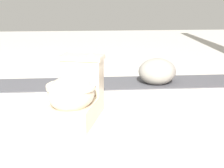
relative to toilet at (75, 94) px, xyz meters
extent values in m
plane|color=beige|center=(0.09, -0.07, -0.22)|extent=(14.00, 14.00, 0.00)
cube|color=#4C4C51|center=(-1.08, 0.43, -0.21)|extent=(0.56, 8.00, 0.01)
cube|color=beige|center=(0.00, 0.00, -0.14)|extent=(0.67, 0.49, 0.17)
ellipsoid|color=beige|center=(0.09, -0.03, 0.04)|extent=(0.52, 0.47, 0.28)
cylinder|color=beige|center=(0.09, -0.03, 0.10)|extent=(0.48, 0.48, 0.03)
cube|color=beige|center=(-0.21, 0.06, 0.10)|extent=(0.27, 0.38, 0.30)
cube|color=beige|center=(-0.21, 0.06, 0.27)|extent=(0.30, 0.41, 0.04)
cylinder|color=silver|center=(-0.18, 0.14, 0.29)|extent=(0.02, 0.02, 0.01)
ellipsoid|color=gray|center=(-1.01, 0.91, -0.07)|extent=(0.44, 0.48, 0.31)
camera|label=1|loc=(2.44, 0.10, 0.77)|focal=50.00mm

